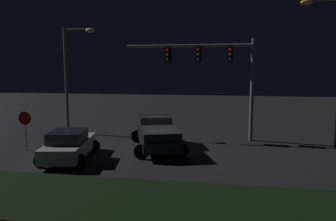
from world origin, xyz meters
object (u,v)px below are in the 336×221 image
at_px(traffic_signal_gantry, 214,64).
at_px(stop_sign, 25,123).
at_px(car_sedan, 69,145).
at_px(street_lamp_right, 333,55).
at_px(pickup_truck, 157,132).
at_px(street_lamp_left, 72,67).

relative_size(traffic_signal_gantry, stop_sign, 3.73).
bearing_deg(traffic_signal_gantry, car_sedan, -139.04).
xyz_separation_m(traffic_signal_gantry, street_lamp_right, (6.87, -0.79, 0.50)).
bearing_deg(stop_sign, pickup_truck, 13.19).
height_order(pickup_truck, street_lamp_left, street_lamp_left).
relative_size(car_sedan, street_lamp_left, 0.62).
bearing_deg(street_lamp_right, traffic_signal_gantry, 173.45).
distance_m(street_lamp_left, street_lamp_right, 16.92).
height_order(pickup_truck, traffic_signal_gantry, traffic_signal_gantry).
distance_m(pickup_truck, street_lamp_left, 8.65).
bearing_deg(traffic_signal_gantry, street_lamp_left, 177.20).
bearing_deg(street_lamp_right, street_lamp_left, 175.67).
height_order(car_sedan, street_lamp_right, street_lamp_right).
xyz_separation_m(pickup_truck, street_lamp_left, (-6.89, 3.63, 3.76)).
bearing_deg(street_lamp_right, stop_sign, -166.76).
xyz_separation_m(pickup_truck, street_lamp_right, (9.97, 2.35, 4.41)).
xyz_separation_m(pickup_truck, stop_sign, (-7.21, -1.69, 0.56)).
bearing_deg(stop_sign, car_sedan, -21.49).
bearing_deg(street_lamp_left, street_lamp_right, -4.33).
relative_size(pickup_truck, street_lamp_right, 0.66).
bearing_deg(pickup_truck, traffic_signal_gantry, -62.94).
xyz_separation_m(street_lamp_right, stop_sign, (-17.18, -4.04, -3.84)).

